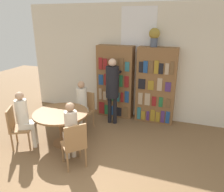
% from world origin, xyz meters
% --- Properties ---
extents(wall_back, '(6.40, 0.07, 3.00)m').
position_xyz_m(wall_back, '(0.00, 3.30, 1.51)').
color(wall_back, beige).
rests_on(wall_back, ground_plane).
extents(bookshelf_left, '(0.98, 0.34, 1.96)m').
position_xyz_m(bookshelf_left, '(-0.55, 3.10, 0.98)').
color(bookshelf_left, brown).
rests_on(bookshelf_left, ground_plane).
extents(bookshelf_right, '(0.98, 0.34, 1.96)m').
position_xyz_m(bookshelf_right, '(0.55, 3.10, 0.98)').
color(bookshelf_right, brown).
rests_on(bookshelf_right, ground_plane).
extents(flower_vase, '(0.26, 0.26, 0.44)m').
position_xyz_m(flower_vase, '(0.43, 3.11, 2.22)').
color(flower_vase, '#475166').
rests_on(flower_vase, bookshelf_right).
extents(reading_table, '(1.16, 1.16, 0.74)m').
position_xyz_m(reading_table, '(-1.14, 1.27, 0.61)').
color(reading_table, brown).
rests_on(reading_table, ground_plane).
extents(chair_near_camera, '(0.54, 0.54, 0.90)m').
position_xyz_m(chair_near_camera, '(-1.95, 0.84, 0.50)').
color(chair_near_camera, olive).
rests_on(chair_near_camera, ground_plane).
extents(chair_left_side, '(0.45, 0.45, 0.90)m').
position_xyz_m(chair_left_side, '(-1.02, 2.18, 0.50)').
color(chair_left_side, olive).
rests_on(chair_left_side, ground_plane).
extents(chair_far_side, '(0.57, 0.57, 0.90)m').
position_xyz_m(chair_far_side, '(-0.48, 0.64, 0.50)').
color(chair_far_side, olive).
rests_on(chair_far_side, ground_plane).
extents(seated_reader_left, '(0.29, 0.38, 1.23)m').
position_xyz_m(seated_reader_left, '(-1.05, 2.00, 0.69)').
color(seated_reader_left, beige).
rests_on(seated_reader_left, ground_plane).
extents(seated_reader_right, '(0.39, 0.39, 1.23)m').
position_xyz_m(seated_reader_right, '(-0.62, 0.77, 0.68)').
color(seated_reader_right, beige).
rests_on(seated_reader_right, ground_plane).
extents(seated_reader_back, '(0.40, 0.36, 1.23)m').
position_xyz_m(seated_reader_back, '(-1.79, 0.93, 0.69)').
color(seated_reader_back, silver).
rests_on(seated_reader_back, ground_plane).
extents(librarian_standing, '(0.33, 0.60, 1.71)m').
position_xyz_m(librarian_standing, '(-0.46, 2.60, 1.05)').
color(librarian_standing, black).
rests_on(librarian_standing, ground_plane).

